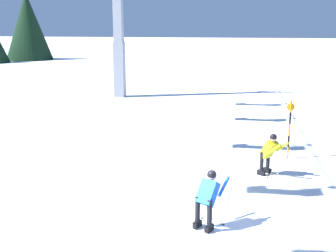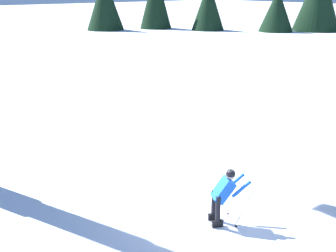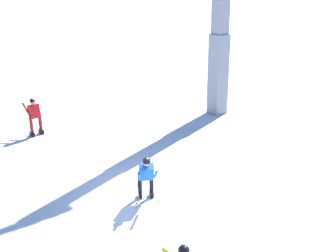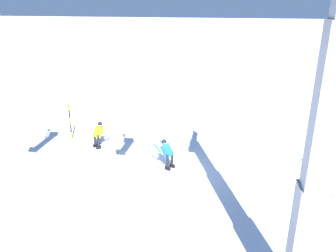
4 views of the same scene
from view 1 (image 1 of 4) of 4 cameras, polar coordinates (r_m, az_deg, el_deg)
ground_plane at (r=11.71m, az=2.61°, el=-12.30°), size 260.00×260.00×0.00m
skier_carving_main at (r=11.08m, az=5.25°, el=-9.03°), size 1.71×1.27×1.62m
lift_tower_far at (r=30.01m, az=-6.53°, el=13.19°), size 0.69×2.59×11.78m
trail_marker_pole at (r=16.97m, az=15.63°, el=-0.21°), size 0.07×0.28×2.25m
skier_distant_downhill at (r=15.01m, az=13.12°, el=-3.26°), size 1.49×1.63×1.61m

